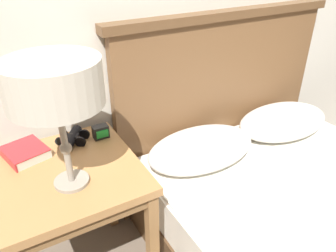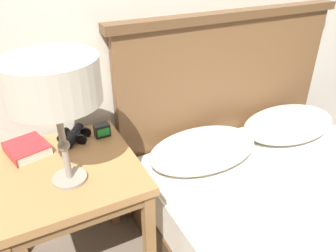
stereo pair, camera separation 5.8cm
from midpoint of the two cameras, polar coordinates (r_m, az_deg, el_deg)
name	(u,v)px [view 1 (the left image)]	position (r m, az deg, el deg)	size (l,w,h in m)	color
nightstand	(67,187)	(1.44, -18.24, -10.11)	(0.58, 0.58, 0.65)	#AD7A47
bed	(331,242)	(1.73, 25.69, -17.70)	(1.41, 1.98, 1.13)	#4E3520
table_lamp	(54,86)	(1.12, -20.66, 6.60)	(0.32, 0.32, 0.48)	gray
book_on_nightstand	(25,152)	(1.51, -24.70, -4.22)	(0.19, 0.21, 0.04)	silver
binoculars_pair	(72,138)	(1.54, -17.36, -1.97)	(0.16, 0.16, 0.05)	black
alarm_clock	(101,132)	(1.54, -12.70, -1.01)	(0.07, 0.05, 0.06)	black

